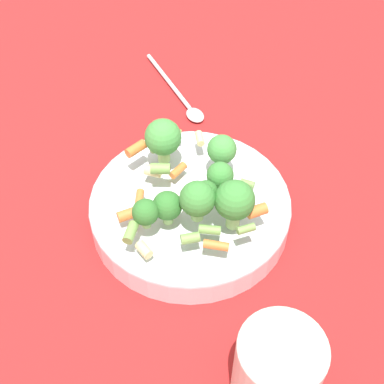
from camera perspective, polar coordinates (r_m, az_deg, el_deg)
ground_plane at (r=0.71m, az=0.00°, el=-2.83°), size 3.00×3.00×0.00m
bowl at (r=0.69m, az=0.00°, el=-1.67°), size 0.26×0.26×0.04m
pasta_salad at (r=0.65m, az=0.41°, el=1.27°), size 0.21×0.18×0.07m
cup at (r=0.55m, az=9.32°, el=-18.25°), size 0.09×0.09×0.10m
spoon at (r=0.88m, az=-0.88°, el=9.91°), size 0.18×0.10×0.01m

